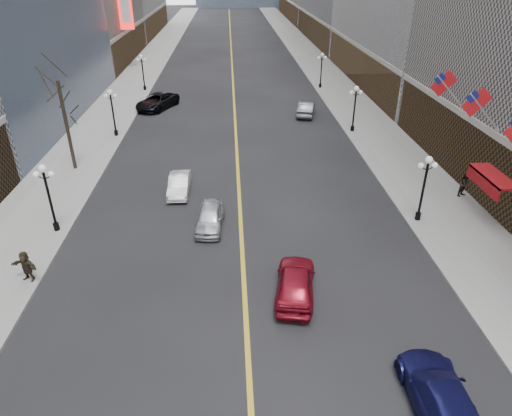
{
  "coord_description": "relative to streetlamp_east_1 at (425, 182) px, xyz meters",
  "views": [
    {
      "loc": [
        -0.48,
        4.3,
        15.36
      ],
      "look_at": [
        0.44,
        20.3,
        6.63
      ],
      "focal_mm": 32.0,
      "sensor_mm": 36.0,
      "label": 1
    }
  ],
  "objects": [
    {
      "name": "sidewalk_east",
      "position": [
        2.2,
        40.0,
        -2.83
      ],
      "size": [
        6.0,
        230.0,
        0.15
      ],
      "primitive_type": "cube",
      "color": "gray",
      "rests_on": "ground"
    },
    {
      "name": "sidewalk_west",
      "position": [
        -25.8,
        40.0,
        -2.83
      ],
      "size": [
        6.0,
        230.0,
        0.15
      ],
      "primitive_type": "cube",
      "color": "gray",
      "rests_on": "ground"
    },
    {
      "name": "lane_line",
      "position": [
        -11.8,
        50.0,
        -2.89
      ],
      "size": [
        0.25,
        200.0,
        0.02
      ],
      "primitive_type": "cube",
      "color": "gold",
      "rests_on": "ground"
    },
    {
      "name": "streetlamp_east_1",
      "position": [
        0.0,
        0.0,
        0.0
      ],
      "size": [
        1.26,
        0.44,
        4.52
      ],
      "color": "black",
      "rests_on": "sidewalk_east"
    },
    {
      "name": "streetlamp_east_2",
      "position": [
        0.0,
        18.0,
        0.0
      ],
      "size": [
        1.26,
        0.44,
        4.52
      ],
      "color": "black",
      "rests_on": "sidewalk_east"
    },
    {
      "name": "streetlamp_east_3",
      "position": [
        0.0,
        36.0,
        0.0
      ],
      "size": [
        1.26,
        0.44,
        4.52
      ],
      "color": "black",
      "rests_on": "sidewalk_east"
    },
    {
      "name": "streetlamp_west_1",
      "position": [
        -23.6,
        0.0,
        0.0
      ],
      "size": [
        1.26,
        0.44,
        4.52
      ],
      "color": "black",
      "rests_on": "sidewalk_west"
    },
    {
      "name": "streetlamp_west_2",
      "position": [
        -23.6,
        18.0,
        0.0
      ],
      "size": [
        1.26,
        0.44,
        4.52
      ],
      "color": "black",
      "rests_on": "sidewalk_west"
    },
    {
      "name": "streetlamp_west_3",
      "position": [
        -23.6,
        36.0,
        0.0
      ],
      "size": [
        1.26,
        0.44,
        4.52
      ],
      "color": "black",
      "rests_on": "sidewalk_west"
    },
    {
      "name": "flag_4",
      "position": [
        3.51,
        2.0,
        4.39
      ],
      "size": [
        2.87,
        0.12,
        2.87
      ],
      "color": "#B2B2B7",
      "rests_on": "ground"
    },
    {
      "name": "flag_5",
      "position": [
        3.51,
        7.0,
        4.39
      ],
      "size": [
        2.87,
        0.12,
        2.87
      ],
      "color": "#B2B2B7",
      "rests_on": "ground"
    },
    {
      "name": "awning_c",
      "position": [
        4.3,
        -0.0,
        0.18
      ],
      "size": [
        1.4,
        4.0,
        0.93
      ],
      "color": "maroon",
      "rests_on": "ground"
    },
    {
      "name": "tree_west_far",
      "position": [
        -25.3,
        10.0,
        3.34
      ],
      "size": [
        3.6,
        3.6,
        7.92
      ],
      "color": "#2D231C",
      "rests_on": "sidewalk_west"
    },
    {
      "name": "car_nb_near",
      "position": [
        -13.8,
        0.05,
        -2.18
      ],
      "size": [
        1.99,
        4.33,
        1.44
      ],
      "primitive_type": "imported",
      "rotation": [
        0.0,
        0.0,
        -0.07
      ],
      "color": "silver",
      "rests_on": "ground"
    },
    {
      "name": "car_nb_mid",
      "position": [
        -16.24,
        5.19,
        -2.22
      ],
      "size": [
        1.48,
        4.17,
        1.37
      ],
      "primitive_type": "imported",
      "rotation": [
        0.0,
        0.0,
        -0.01
      ],
      "color": "silver",
      "rests_on": "ground"
    },
    {
      "name": "car_nb_far",
      "position": [
        -20.8,
        27.63,
        -2.04
      ],
      "size": [
        5.19,
        6.81,
        1.72
      ],
      "primitive_type": "imported",
      "rotation": [
        0.0,
        0.0,
        -0.43
      ],
      "color": "black",
      "rests_on": "ground"
    },
    {
      "name": "car_sb_near",
      "position": [
        -4.59,
        -14.44,
        -2.11
      ],
      "size": [
        2.32,
        5.48,
        1.58
      ],
      "primitive_type": "imported",
      "rotation": [
        0.0,
        0.0,
        3.12
      ],
      "color": "#131449",
      "rests_on": "ground"
    },
    {
      "name": "car_sb_mid",
      "position": [
        -9.18,
        -7.12,
        -2.07
      ],
      "size": [
        2.78,
        5.13,
        1.66
      ],
      "primitive_type": "imported",
      "rotation": [
        0.0,
        0.0,
        2.96
      ],
      "color": "maroon",
      "rests_on": "ground"
    },
    {
      "name": "car_sb_far",
      "position": [
        -3.8,
        23.97,
        -2.11
      ],
      "size": [
        2.79,
        5.09,
        1.59
      ],
      "primitive_type": "imported",
      "rotation": [
        0.0,
        0.0,
        2.9
      ],
      "color": "#494D50",
      "rests_on": "ground"
    },
    {
      "name": "ped_east_walk",
      "position": [
        4.6,
        3.23,
        -1.83
      ],
      "size": [
        1.02,
        0.88,
        1.85
      ],
      "primitive_type": "imported",
      "rotation": [
        0.0,
        0.0,
        0.53
      ],
      "color": "black",
      "rests_on": "sidewalk_east"
    },
    {
      "name": "ped_west_far",
      "position": [
        -23.4,
        -5.19,
        -1.87
      ],
      "size": [
        1.69,
        1.03,
        1.76
      ],
      "primitive_type": "imported",
      "rotation": [
        0.0,
        0.0,
        -0.37
      ],
      "color": "#2B2417",
      "rests_on": "sidewalk_west"
    }
  ]
}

